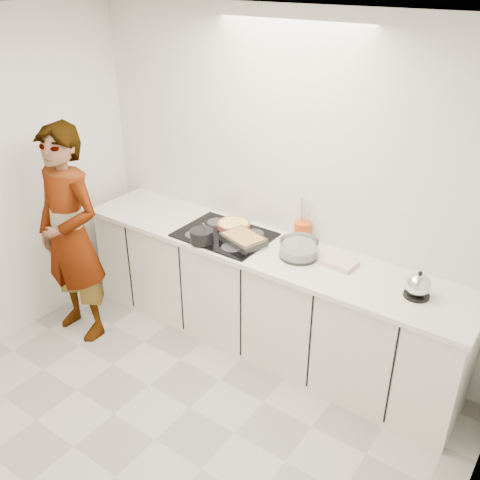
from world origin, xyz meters
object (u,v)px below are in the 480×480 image
Objects in this scene: tart_dish at (234,225)px; kettle at (418,286)px; hob at (225,235)px; utensil_crock at (302,232)px; saucepan at (202,236)px; mixing_bowl at (299,249)px; baking_dish at (243,239)px; cook at (70,236)px.

tart_dish is 1.55× the size of kettle.
hob is 4.47× the size of utensil_crock.
mixing_bowl is at bearing 19.36° from saucepan.
utensil_crock is at bearing 42.78° from baking_dish.
cook reaches higher than tart_dish.
hob is 0.14m from tart_dish.
utensil_crock reaches higher than tart_dish.
hob is at bearing -176.35° from mixing_bowl.
utensil_crock is (0.61, 0.48, 0.02)m from saucepan.
baking_dish reaches higher than tart_dish.
baking_dish is 0.46m from utensil_crock.
cook is at bearing -150.91° from baking_dish.
kettle reaches higher than saucepan.
cook is (-1.65, -0.75, -0.06)m from mixing_bowl.
hob is at bearing 170.17° from baking_dish.
utensil_crock is at bearing 33.16° from cook.
tart_dish reaches higher than hob.
hob is 0.62m from utensil_crock.
cook is at bearing -139.53° from tart_dish.
kettle is 0.11× the size of cook.
hob is 2.18× the size of mixing_bowl.
tart_dish is 0.79× the size of baking_dish.
kettle reaches higher than hob.
hob is 0.23m from saucepan.
saucepan is at bearing -106.34° from hob.
kettle is (1.33, 0.06, 0.03)m from baking_dish.
kettle is (0.89, -0.02, 0.02)m from mixing_bowl.
baking_dish is at bearing -170.04° from mixing_bowl.
kettle reaches higher than utensil_crock.
tart_dish is (-0.01, 0.14, 0.03)m from hob.
saucepan is 1.07m from cook.
utensil_crock is (0.55, 0.28, 0.07)m from hob.
cook is at bearing -147.52° from utensil_crock.
tart_dish is 1.84× the size of utensil_crock.
tart_dish is at bearing 81.44° from saucepan.
hob is at bearing 35.99° from cook.
baking_dish is 1.33m from kettle.
tart_dish is at bearing 175.88° from kettle.
kettle is at bearing 2.68° from baking_dish.
kettle is at bearing 0.97° from hob.
tart_dish is 0.67m from mixing_bowl.
saucepan is 0.56× the size of mixing_bowl.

